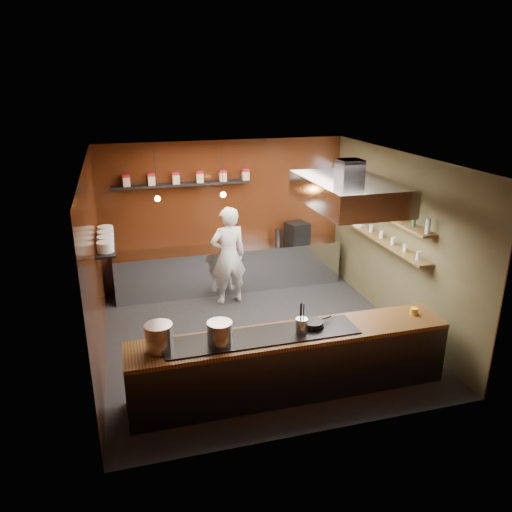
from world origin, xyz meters
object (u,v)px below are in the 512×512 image
object	(u,v)px
stockpot_large	(159,337)
espresso_machine	(297,232)
extractor_hood	(348,192)
chef	(228,256)
stockpot_small	(220,333)

from	to	relation	value
stockpot_large	espresso_machine	distance (m)	4.90
extractor_hood	espresso_machine	size ratio (longest dim) A/B	4.78
extractor_hood	stockpot_large	world-z (taller)	extractor_hood
espresso_machine	chef	xyz separation A→B (m)	(-1.61, -0.63, -0.15)
stockpot_large	stockpot_small	xyz separation A→B (m)	(0.75, -0.07, -0.02)
extractor_hood	stockpot_large	xyz separation A→B (m)	(-3.04, -1.19, -1.39)
stockpot_large	chef	distance (m)	3.48
stockpot_small	chef	world-z (taller)	chef
espresso_machine	chef	size ratio (longest dim) A/B	0.22
chef	stockpot_small	bearing A→B (deg)	67.79
espresso_machine	chef	world-z (taller)	chef
stockpot_small	stockpot_large	bearing A→B (deg)	174.54
chef	stockpot_large	bearing A→B (deg)	55.34
stockpot_small	espresso_machine	distance (m)	4.51
stockpot_large	espresso_machine	size ratio (longest dim) A/B	0.84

